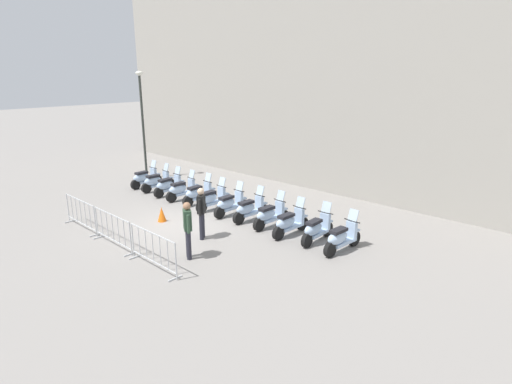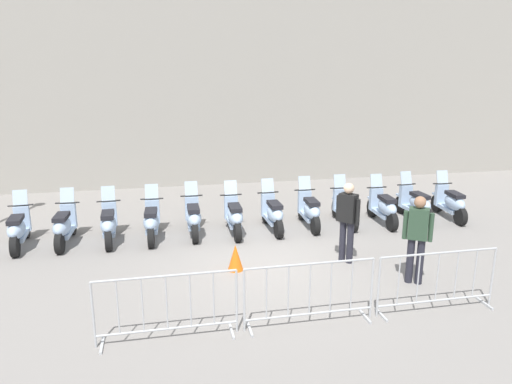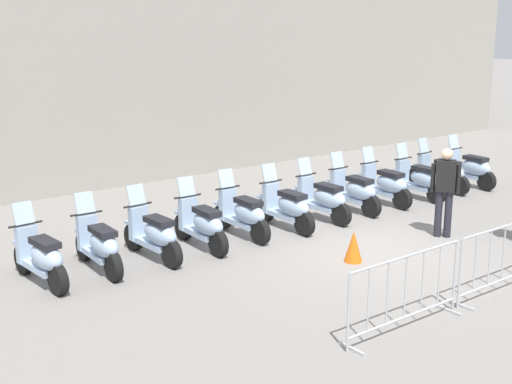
% 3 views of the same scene
% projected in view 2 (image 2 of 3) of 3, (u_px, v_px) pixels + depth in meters
% --- Properties ---
extents(ground_plane, '(120.00, 120.00, 0.00)m').
position_uv_depth(ground_plane, '(272.00, 263.00, 10.18)').
color(ground_plane, gray).
extents(building_facade, '(28.10, 5.36, 10.70)m').
position_uv_depth(building_facade, '(217.00, 28.00, 16.83)').
color(building_facade, '#9E998E').
rests_on(building_facade, ground).
extents(motorcycle_0, '(0.56, 1.72, 1.24)m').
position_uv_depth(motorcycle_0, '(19.00, 229.00, 10.92)').
color(motorcycle_0, black).
rests_on(motorcycle_0, ground).
extents(motorcycle_1, '(0.63, 1.72, 1.24)m').
position_uv_depth(motorcycle_1, '(64.00, 226.00, 11.12)').
color(motorcycle_1, black).
rests_on(motorcycle_1, ground).
extents(motorcycle_2, '(0.56, 1.73, 1.24)m').
position_uv_depth(motorcycle_2, '(109.00, 224.00, 11.28)').
color(motorcycle_2, black).
rests_on(motorcycle_2, ground).
extents(motorcycle_3, '(0.63, 1.72, 1.24)m').
position_uv_depth(motorcycle_3, '(152.00, 222.00, 11.46)').
color(motorcycle_3, black).
rests_on(motorcycle_3, ground).
extents(motorcycle_4, '(0.60, 1.72, 1.24)m').
position_uv_depth(motorcycle_4, '(193.00, 218.00, 11.75)').
color(motorcycle_4, black).
rests_on(motorcycle_4, ground).
extents(motorcycle_5, '(0.59, 1.72, 1.24)m').
position_uv_depth(motorcycle_5, '(234.00, 217.00, 11.84)').
color(motorcycle_5, black).
rests_on(motorcycle_5, ground).
extents(motorcycle_6, '(0.56, 1.73, 1.24)m').
position_uv_depth(motorcycle_6, '(273.00, 214.00, 12.07)').
color(motorcycle_6, black).
rests_on(motorcycle_6, ground).
extents(motorcycle_7, '(0.62, 1.72, 1.24)m').
position_uv_depth(motorcycle_7, '(310.00, 211.00, 12.33)').
color(motorcycle_7, black).
rests_on(motorcycle_7, ground).
extents(motorcycle_8, '(0.62, 1.72, 1.24)m').
position_uv_depth(motorcycle_8, '(346.00, 208.00, 12.54)').
color(motorcycle_8, black).
rests_on(motorcycle_8, ground).
extents(motorcycle_9, '(0.62, 1.72, 1.24)m').
position_uv_depth(motorcycle_9, '(384.00, 208.00, 12.60)').
color(motorcycle_9, black).
rests_on(motorcycle_9, ground).
extents(motorcycle_10, '(0.56, 1.73, 1.24)m').
position_uv_depth(motorcycle_10, '(416.00, 204.00, 12.93)').
color(motorcycle_10, black).
rests_on(motorcycle_10, ground).
extents(motorcycle_11, '(0.65, 1.72, 1.24)m').
position_uv_depth(motorcycle_11, '(451.00, 203.00, 13.02)').
color(motorcycle_11, black).
rests_on(motorcycle_11, ground).
extents(barrier_segment_0, '(2.15, 0.65, 1.07)m').
position_uv_depth(barrier_segment_0, '(167.00, 308.00, 7.20)').
color(barrier_segment_0, '#B2B5B7').
rests_on(barrier_segment_0, ground).
extents(barrier_segment_1, '(2.15, 0.65, 1.07)m').
position_uv_depth(barrier_segment_1, '(310.00, 294.00, 7.64)').
color(barrier_segment_1, '#B2B5B7').
rests_on(barrier_segment_1, ground).
extents(barrier_segment_2, '(2.15, 0.65, 1.07)m').
position_uv_depth(barrier_segment_2, '(437.00, 282.00, 8.08)').
color(barrier_segment_2, '#B2B5B7').
rests_on(barrier_segment_2, ground).
extents(officer_near_row_end, '(0.45, 0.39, 1.73)m').
position_uv_depth(officer_near_row_end, '(417.00, 235.00, 9.02)').
color(officer_near_row_end, '#23232D').
rests_on(officer_near_row_end, ground).
extents(officer_mid_plaza, '(0.38, 0.48, 1.73)m').
position_uv_depth(officer_mid_plaza, '(347.00, 218.00, 10.02)').
color(officer_mid_plaza, '#23232D').
rests_on(officer_mid_plaza, ground).
extents(traffic_cone, '(0.32, 0.32, 0.55)m').
position_uv_depth(traffic_cone, '(235.00, 257.00, 9.77)').
color(traffic_cone, orange).
rests_on(traffic_cone, ground).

